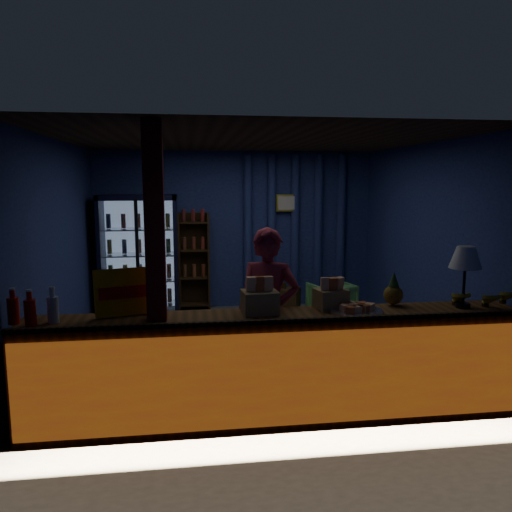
% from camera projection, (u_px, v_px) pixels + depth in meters
% --- Properties ---
extents(ground, '(4.60, 4.60, 0.00)m').
position_uv_depth(ground, '(252.00, 348.00, 6.36)').
color(ground, '#515154').
rests_on(ground, ground).
extents(room_walls, '(4.60, 4.60, 4.60)m').
position_uv_depth(room_walls, '(252.00, 225.00, 6.13)').
color(room_walls, navy).
rests_on(room_walls, ground).
extents(counter, '(4.40, 0.57, 0.99)m').
position_uv_depth(counter, '(279.00, 367.00, 4.42)').
color(counter, brown).
rests_on(counter, ground).
extents(support_post, '(0.16, 0.16, 2.60)m').
position_uv_depth(support_post, '(156.00, 279.00, 4.17)').
color(support_post, maroon).
rests_on(support_post, ground).
extents(beverage_cooler, '(1.20, 0.62, 1.90)m').
position_uv_depth(beverage_cooler, '(140.00, 256.00, 7.90)').
color(beverage_cooler, black).
rests_on(beverage_cooler, ground).
extents(bottle_shelf, '(0.50, 0.28, 1.60)m').
position_uv_depth(bottle_shelf, '(194.00, 262.00, 8.17)').
color(bottle_shelf, '#3D2A13').
rests_on(bottle_shelf, ground).
extents(curtain_folds, '(1.74, 0.14, 2.50)m').
position_uv_depth(curtain_folds, '(295.00, 230.00, 8.40)').
color(curtain_folds, navy).
rests_on(curtain_folds, room_walls).
extents(framed_picture, '(0.36, 0.04, 0.28)m').
position_uv_depth(framed_picture, '(287.00, 203.00, 8.27)').
color(framed_picture, yellow).
rests_on(framed_picture, room_walls).
extents(shopkeeper, '(0.71, 0.58, 1.67)m').
position_uv_depth(shopkeeper, '(268.00, 314.00, 4.84)').
color(shopkeeper, maroon).
rests_on(shopkeeper, ground).
extents(green_chair, '(0.75, 0.76, 0.55)m').
position_uv_depth(green_chair, '(331.00, 300.00, 7.74)').
color(green_chair, '#5DB55A').
rests_on(green_chair, ground).
extents(side_table, '(0.59, 0.52, 0.53)m').
position_uv_depth(side_table, '(283.00, 302.00, 7.87)').
color(side_table, '#3D2A13').
rests_on(side_table, ground).
extents(yellow_sign, '(0.53, 0.24, 0.41)m').
position_uv_depth(yellow_sign, '(125.00, 292.00, 4.32)').
color(yellow_sign, yellow).
rests_on(yellow_sign, counter).
extents(soda_bottles, '(0.40, 0.17, 0.30)m').
position_uv_depth(soda_bottles, '(32.00, 310.00, 4.06)').
color(soda_bottles, red).
rests_on(soda_bottles, counter).
extents(snack_box_left, '(0.33, 0.28, 0.33)m').
position_uv_depth(snack_box_left, '(260.00, 300.00, 4.41)').
color(snack_box_left, olive).
rests_on(snack_box_left, counter).
extents(snack_box_centre, '(0.31, 0.28, 0.29)m').
position_uv_depth(snack_box_centre, '(331.00, 297.00, 4.58)').
color(snack_box_centre, olive).
rests_on(snack_box_centre, counter).
extents(pastry_tray, '(0.48, 0.48, 0.08)m').
position_uv_depth(pastry_tray, '(356.00, 310.00, 4.43)').
color(pastry_tray, silver).
rests_on(pastry_tray, counter).
extents(banana_bunches, '(0.70, 0.28, 0.15)m').
position_uv_depth(banana_bunches, '(484.00, 298.00, 4.67)').
color(banana_bunches, yellow).
rests_on(banana_bunches, counter).
extents(table_lamp, '(0.29, 0.29, 0.57)m').
position_uv_depth(table_lamp, '(465.00, 260.00, 4.54)').
color(table_lamp, black).
rests_on(table_lamp, counter).
extents(pineapple, '(0.18, 0.18, 0.31)m').
position_uv_depth(pineapple, '(393.00, 292.00, 4.68)').
color(pineapple, olive).
rests_on(pineapple, counter).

